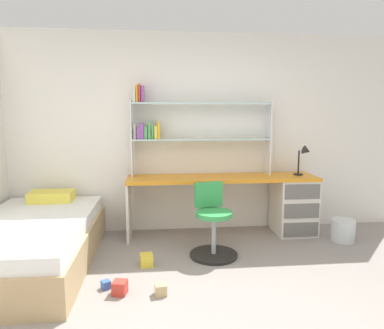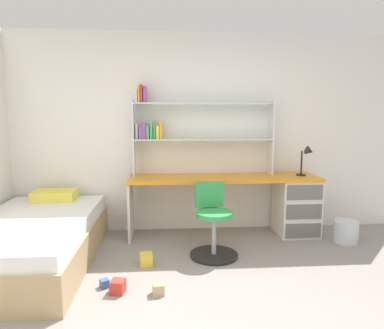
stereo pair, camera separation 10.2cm
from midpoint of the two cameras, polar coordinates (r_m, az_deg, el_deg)
ground_plane at (r=2.82m, az=6.45°, el=-25.01°), size 5.76×5.49×0.02m
room_shell at (r=3.57m, az=-15.83°, el=3.83°), size 5.76×5.49×2.56m
desk at (r=4.63m, az=13.90°, el=-5.73°), size 2.37×0.54×0.76m
bookshelf_hutch at (r=4.44m, az=-0.42°, el=6.48°), size 1.77×0.22×1.13m
desk_lamp at (r=4.66m, az=18.88°, el=1.33°), size 0.20×0.16×0.38m
swivel_chair at (r=3.87m, az=4.23°, el=-10.22°), size 0.52×0.52×0.79m
bed_platform at (r=3.99m, az=-23.73°, el=-11.35°), size 1.17×2.04×0.61m
waste_bin at (r=4.69m, az=24.33°, el=-9.93°), size 0.28×0.28×0.27m
toy_block_yellow_0 at (r=3.73m, az=-6.66°, el=-15.08°), size 0.14×0.14×0.13m
toy_block_blue_1 at (r=3.38m, az=-13.16°, el=-18.31°), size 0.10×0.10×0.07m
toy_block_natural_2 at (r=3.20m, az=-4.53°, el=-19.54°), size 0.11×0.11×0.10m
toy_block_red_3 at (r=3.26m, az=-11.04°, el=-18.90°), size 0.14×0.14×0.12m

